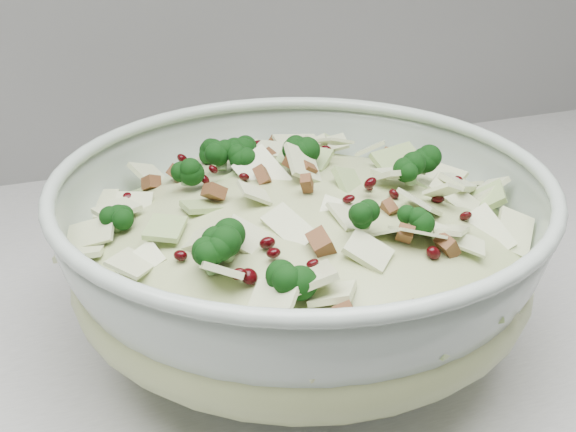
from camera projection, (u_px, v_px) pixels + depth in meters
name	position (u px, v px, depth m)	size (l,w,h in m)	color
mixing_bowl	(301.00, 261.00, 0.55)	(0.38, 0.38, 0.13)	#AABBAE
salad	(301.00, 233.00, 0.54)	(0.37, 0.37, 0.14)	#B7BB80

